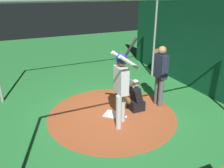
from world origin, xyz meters
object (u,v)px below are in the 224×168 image
bat_rack (159,62)px  catcher (135,98)px  home_plate (112,114)px  baseball_0 (126,117)px  batter (121,82)px  umpire (160,73)px

bat_rack → catcher: bearing=43.9°
home_plate → catcher: size_ratio=0.43×
bat_rack → baseball_0: (3.03, 2.79, -0.45)m
batter → catcher: batter is taller
umpire → batter: bearing=18.7°
catcher → home_plate: bearing=-2.2°
batter → umpire: size_ratio=1.22×
batter → bat_rack: bearing=-137.8°
batter → catcher: size_ratio=2.32×
bat_rack → baseball_0: 4.14m
bat_rack → baseball_0: bearing=42.7°
home_plate → batter: bearing=90.2°
batter → bat_rack: batter is taller
baseball_0 → home_plate: bearing=-52.7°
umpire → bat_rack: (-1.74, -2.46, -0.55)m
batter → baseball_0: bearing=-142.9°
batter → baseball_0: (-0.27, -0.20, -1.16)m
umpire → bat_rack: bearing=-125.2°
umpire → catcher: bearing=0.1°
batter → baseball_0: size_ratio=30.45×
home_plate → catcher: catcher is taller
home_plate → bat_rack: bearing=-143.5°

